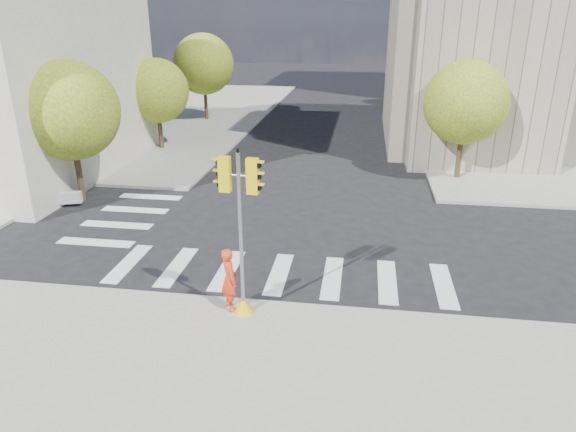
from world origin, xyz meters
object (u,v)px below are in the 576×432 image
object	(u,v)px
traffic_signal	(241,247)
photographer	(229,279)
planter_wall	(12,201)
lamp_near	(464,83)
lamp_far	(435,62)

from	to	relation	value
traffic_signal	photographer	size ratio (longest dim) A/B	2.53
planter_wall	traffic_signal	bearing A→B (deg)	-48.67
lamp_near	planter_wall	bearing A→B (deg)	-151.08
lamp_near	photographer	xyz separation A→B (m)	(-9.11, -18.60, -3.47)
lamp_far	traffic_signal	xyz separation A→B (m)	(-8.68, -32.77, -2.37)
lamp_far	planter_wall	xyz separation A→B (m)	(-21.00, -25.60, -4.18)
lamp_near	traffic_signal	size ratio (longest dim) A/B	1.68
lamp_near	planter_wall	size ratio (longest dim) A/B	1.35
lamp_far	traffic_signal	distance (m)	33.98
lamp_near	photographer	bearing A→B (deg)	-116.09
lamp_near	traffic_signal	distance (m)	20.82
photographer	planter_wall	xyz separation A→B (m)	(-11.89, 7.00, -0.70)
lamp_far	planter_wall	bearing A→B (deg)	-129.36
photographer	traffic_signal	bearing A→B (deg)	-144.44
lamp_far	lamp_near	bearing A→B (deg)	-90.00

